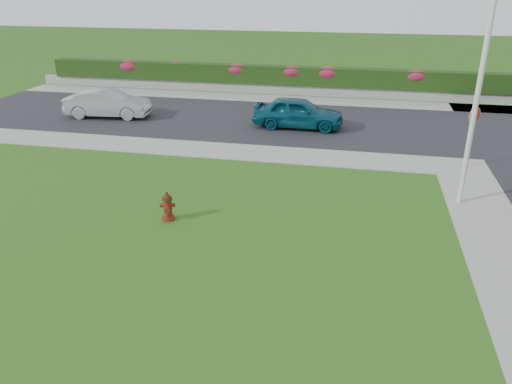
% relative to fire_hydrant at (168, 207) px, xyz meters
% --- Properties ---
extents(ground, '(120.00, 120.00, 0.00)m').
position_rel_fire_hydrant_xyz_m(ground, '(2.29, -2.48, -0.42)').
color(ground, black).
rests_on(ground, ground).
extents(street_far, '(26.00, 8.00, 0.04)m').
position_rel_fire_hydrant_xyz_m(street_far, '(-2.71, 11.52, -0.40)').
color(street_far, black).
rests_on(street_far, ground).
extents(sidewalk_far, '(24.00, 2.00, 0.04)m').
position_rel_fire_hydrant_xyz_m(sidewalk_far, '(-3.71, 6.52, -0.40)').
color(sidewalk_far, gray).
rests_on(sidewalk_far, ground).
extents(curb_corner, '(2.00, 2.00, 0.04)m').
position_rel_fire_hydrant_xyz_m(curb_corner, '(9.29, 6.52, -0.40)').
color(curb_corner, gray).
rests_on(curb_corner, ground).
extents(sidewalk_beyond, '(34.00, 2.00, 0.04)m').
position_rel_fire_hydrant_xyz_m(sidewalk_beyond, '(1.29, 16.52, -0.40)').
color(sidewalk_beyond, gray).
rests_on(sidewalk_beyond, ground).
extents(retaining_wall, '(34.00, 0.40, 0.60)m').
position_rel_fire_hydrant_xyz_m(retaining_wall, '(1.29, 18.02, -0.12)').
color(retaining_wall, gray).
rests_on(retaining_wall, ground).
extents(hedge, '(32.00, 0.90, 1.10)m').
position_rel_fire_hydrant_xyz_m(hedge, '(1.29, 18.12, 0.73)').
color(hedge, black).
rests_on(hedge, retaining_wall).
extents(fire_hydrant, '(0.46, 0.44, 0.88)m').
position_rel_fire_hydrant_xyz_m(fire_hydrant, '(0.00, 0.00, 0.00)').
color(fire_hydrant, '#4E0C0C').
rests_on(fire_hydrant, ground).
extents(sedan_teal, '(4.28, 1.76, 1.45)m').
position_rel_fire_hydrant_xyz_m(sedan_teal, '(2.48, 10.63, 0.35)').
color(sedan_teal, '#0C495D').
rests_on(sedan_teal, street_far).
extents(sedan_silver, '(4.43, 1.96, 1.41)m').
position_rel_fire_hydrant_xyz_m(sedan_silver, '(-7.33, 10.57, 0.33)').
color(sedan_silver, '#A2A6AA').
rests_on(sedan_silver, street_far).
extents(utility_pole, '(0.16, 0.16, 6.72)m').
position_rel_fire_hydrant_xyz_m(utility_pole, '(8.68, 3.07, 2.94)').
color(utility_pole, silver).
rests_on(utility_pole, ground).
extents(stop_sign, '(0.49, 0.43, 2.34)m').
position_rel_fire_hydrant_xyz_m(stop_sign, '(9.48, 6.63, 1.30)').
color(stop_sign, slate).
rests_on(stop_sign, ground).
extents(flower_clump_a, '(1.52, 0.98, 0.76)m').
position_rel_fire_hydrant_xyz_m(flower_clump_a, '(-9.55, 18.02, 0.98)').
color(flower_clump_a, '#B31E40').
rests_on(flower_clump_a, hedge).
extents(flower_clump_b, '(1.06, 0.68, 0.53)m').
position_rel_fire_hydrant_xyz_m(flower_clump_b, '(-6.40, 18.02, 1.07)').
color(flower_clump_b, '#B31E40').
rests_on(flower_clump_b, hedge).
extents(flower_clump_c, '(1.38, 0.89, 0.69)m').
position_rel_fire_hydrant_xyz_m(flower_clump_c, '(-2.39, 18.02, 1.01)').
color(flower_clump_c, '#B31E40').
rests_on(flower_clump_c, hedge).
extents(flower_clump_d, '(1.42, 0.92, 0.71)m').
position_rel_fire_hydrant_xyz_m(flower_clump_d, '(1.09, 18.02, 1.00)').
color(flower_clump_d, '#B31E40').
rests_on(flower_clump_d, hedge).
extents(flower_clump_e, '(1.46, 0.94, 0.73)m').
position_rel_fire_hydrant_xyz_m(flower_clump_e, '(3.25, 18.02, 0.99)').
color(flower_clump_e, '#B31E40').
rests_on(flower_clump_e, hedge).
extents(flower_clump_f, '(1.45, 0.93, 0.72)m').
position_rel_fire_hydrant_xyz_m(flower_clump_f, '(8.35, 18.02, 0.99)').
color(flower_clump_f, '#B31E40').
rests_on(flower_clump_f, hedge).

